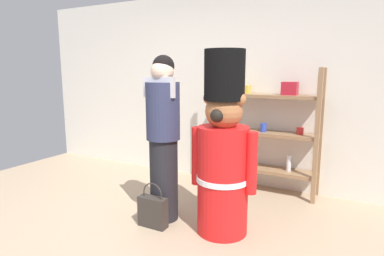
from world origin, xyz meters
name	(u,v)px	position (x,y,z in m)	size (l,w,h in m)	color
ground_plane	(126,247)	(0.00, 0.00, 0.00)	(6.40, 6.40, 0.00)	tan
back_wall	(225,88)	(0.00, 2.20, 1.30)	(6.40, 0.12, 2.60)	silver
merchandise_shelf	(264,129)	(0.65, 1.98, 0.82)	(1.37, 0.35, 1.58)	#93704C
teddy_bear_guard	(223,154)	(0.63, 0.68, 0.77)	(0.66, 0.50, 1.74)	red
person_shopper	(163,136)	(-0.02, 0.66, 0.90)	(0.36, 0.34, 1.70)	black
shopping_bag	(153,211)	(-0.02, 0.45, 0.16)	(0.30, 0.12, 0.46)	#332D28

